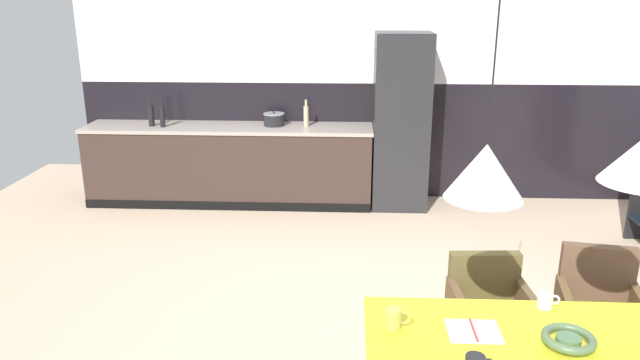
# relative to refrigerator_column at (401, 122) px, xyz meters

# --- Properties ---
(back_wall_splashback_dark) EXTENTS (6.93, 0.12, 1.37)m
(back_wall_splashback_dark) POSITION_rel_refrigerator_column_xyz_m (-0.28, 0.36, -0.30)
(back_wall_splashback_dark) COLOR black
(back_wall_splashback_dark) RESTS_ON ground
(back_wall_panel_upper) EXTENTS (6.93, 0.12, 1.37)m
(back_wall_panel_upper) POSITION_rel_refrigerator_column_xyz_m (-0.28, 0.36, 1.07)
(back_wall_panel_upper) COLOR silver
(back_wall_panel_upper) RESTS_ON back_wall_splashback_dark
(kitchen_counter) EXTENTS (3.30, 0.63, 0.92)m
(kitchen_counter) POSITION_rel_refrigerator_column_xyz_m (-1.96, -0.00, -0.53)
(kitchen_counter) COLOR #352622
(kitchen_counter) RESTS_ON ground
(refrigerator_column) EXTENTS (0.61, 0.60, 1.97)m
(refrigerator_column) POSITION_rel_refrigerator_column_xyz_m (0.00, 0.00, 0.00)
(refrigerator_column) COLOR #232326
(refrigerator_column) RESTS_ON ground
(dining_table) EXTENTS (1.72, 0.87, 0.72)m
(dining_table) POSITION_rel_refrigerator_column_xyz_m (0.37, -4.03, -0.30)
(dining_table) COLOR gold
(dining_table) RESTS_ON ground
(armchair_head_of_table) EXTENTS (0.51, 0.50, 0.76)m
(armchair_head_of_table) POSITION_rel_refrigerator_column_xyz_m (0.31, -3.19, -0.48)
(armchair_head_of_table) COLOR brown
(armchair_head_of_table) RESTS_ON ground
(armchair_facing_counter) EXTENTS (0.55, 0.54, 0.82)m
(armchair_facing_counter) POSITION_rel_refrigerator_column_xyz_m (1.01, -3.16, -0.46)
(armchair_facing_counter) COLOR brown
(armchair_facing_counter) RESTS_ON ground
(fruit_bowl) EXTENTS (0.25, 0.25, 0.07)m
(fruit_bowl) POSITION_rel_refrigerator_column_xyz_m (0.48, -4.06, -0.22)
(fruit_bowl) COLOR #4C704C
(fruit_bowl) RESTS_ON dining_table
(open_book) EXTENTS (0.26, 0.22, 0.02)m
(open_book) POSITION_rel_refrigerator_column_xyz_m (0.06, -3.94, -0.26)
(open_book) COLOR white
(open_book) RESTS_ON dining_table
(mug_short_terracotta) EXTENTS (0.13, 0.08, 0.11)m
(mug_short_terracotta) POSITION_rel_refrigerator_column_xyz_m (-0.34, -3.92, -0.21)
(mug_short_terracotta) COLOR gold
(mug_short_terracotta) RESTS_ON dining_table
(mug_glass_clear) EXTENTS (0.12, 0.08, 0.08)m
(mug_glass_clear) POSITION_rel_refrigerator_column_xyz_m (0.50, -3.67, -0.22)
(mug_glass_clear) COLOR white
(mug_glass_clear) RESTS_ON dining_table
(cooking_pot) EXTENTS (0.24, 0.24, 0.17)m
(cooking_pot) POSITION_rel_refrigerator_column_xyz_m (-1.44, 0.05, 0.00)
(cooking_pot) COLOR black
(cooking_pot) RESTS_ON kitchen_counter
(bottle_wine_green) EXTENTS (0.07, 0.07, 0.29)m
(bottle_wine_green) POSITION_rel_refrigerator_column_xyz_m (-2.83, -0.04, 0.06)
(bottle_wine_green) COLOR black
(bottle_wine_green) RESTS_ON kitchen_counter
(bottle_vinegar_dark) EXTENTS (0.06, 0.06, 0.30)m
(bottle_vinegar_dark) POSITION_rel_refrigerator_column_xyz_m (-2.69, -0.09, 0.06)
(bottle_vinegar_dark) COLOR black
(bottle_vinegar_dark) RESTS_ON kitchen_counter
(bottle_oil_tall) EXTENTS (0.06, 0.06, 0.30)m
(bottle_oil_tall) POSITION_rel_refrigerator_column_xyz_m (-1.07, 0.03, 0.06)
(bottle_oil_tall) COLOR tan
(bottle_oil_tall) RESTS_ON kitchen_counter
(pendant_lamp_over_table_near) EXTENTS (0.36, 0.36, 1.23)m
(pendant_lamp_over_table_near) POSITION_rel_refrigerator_column_xyz_m (0.03, -4.01, 0.61)
(pendant_lamp_over_table_near) COLOR black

